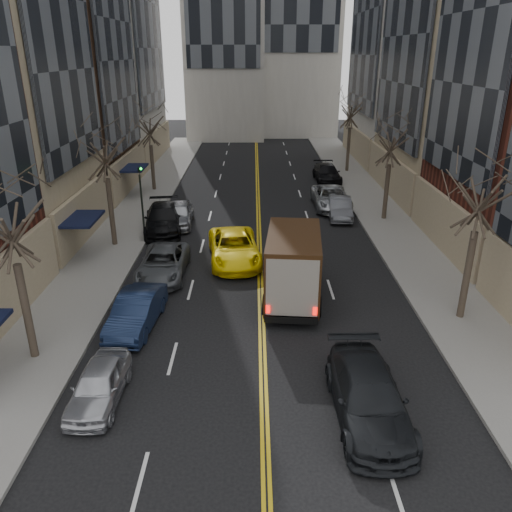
{
  "coord_description": "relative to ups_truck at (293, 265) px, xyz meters",
  "views": [
    {
      "loc": [
        -0.34,
        -8.37,
        11.04
      ],
      "look_at": [
        -0.24,
        13.05,
        2.2
      ],
      "focal_mm": 35.0,
      "sensor_mm": 36.0,
      "label": 1
    }
  ],
  "objects": [
    {
      "name": "tree_rt_near",
      "position": [
        7.29,
        -2.06,
        4.71
      ],
      "size": [
        3.2,
        3.2,
        8.71
      ],
      "color": "#382D23",
      "rests_on": "sidewalk_right"
    },
    {
      "name": "parked_rt_a",
      "position": [
        4.27,
        12.51,
        -1.03
      ],
      "size": [
        1.85,
        4.43,
        1.43
      ],
      "primitive_type": "imported",
      "rotation": [
        0.0,
        0.0,
        -0.08
      ],
      "color": "#53565C",
      "rests_on": "ground"
    },
    {
      "name": "tree_lf_mid",
      "position": [
        -10.31,
        6.94,
        4.86
      ],
      "size": [
        3.2,
        3.2,
        8.91
      ],
      "color": "#382D23",
      "rests_on": "sidewalk_left"
    },
    {
      "name": "tree_lf_far",
      "position": [
        -10.31,
        19.94,
        4.28
      ],
      "size": [
        3.2,
        3.2,
        8.12
      ],
      "color": "#382D23",
      "rests_on": "sidewalk_left"
    },
    {
      "name": "parked_lf_d",
      "position": [
        -7.81,
        9.77,
        -0.91
      ],
      "size": [
        3.06,
        5.96,
        1.65
      ],
      "primitive_type": "imported",
      "rotation": [
        0.0,
        0.0,
        0.13
      ],
      "color": "black",
      "rests_on": "ground"
    },
    {
      "name": "tree_rt_far",
      "position": [
        7.29,
        26.94,
        5.0
      ],
      "size": [
        3.2,
        3.2,
        9.11
      ],
      "color": "#382D23",
      "rests_on": "sidewalk_right"
    },
    {
      "name": "parked_lf_c",
      "position": [
        -6.61,
        2.61,
        -1.03
      ],
      "size": [
        2.38,
        5.14,
        1.43
      ],
      "primitive_type": "imported",
      "rotation": [
        0.0,
        0.0,
        0.0
      ],
      "color": "#4D5054",
      "rests_on": "ground"
    },
    {
      "name": "ups_truck",
      "position": [
        0.0,
        0.0,
        0.0
      ],
      "size": [
        3.02,
        6.49,
        3.45
      ],
      "rotation": [
        0.0,
        0.0,
        -0.09
      ],
      "color": "black",
      "rests_on": "ground"
    },
    {
      "name": "tree_rt_mid",
      "position": [
        7.29,
        11.94,
        4.43
      ],
      "size": [
        3.2,
        3.2,
        8.32
      ],
      "color": "#382D23",
      "rests_on": "sidewalk_right"
    },
    {
      "name": "observer_sedan",
      "position": [
        1.82,
        -8.43,
        -0.95
      ],
      "size": [
        2.3,
        5.47,
        1.58
      ],
      "rotation": [
        0.0,
        0.0,
        0.02
      ],
      "color": "black",
      "rests_on": "ground"
    },
    {
      "name": "tree_lf_near",
      "position": [
        -10.31,
        -5.06,
        4.5
      ],
      "size": [
        3.2,
        3.2,
        8.41
      ],
      "color": "#382D23",
      "rests_on": "sidewalk_left"
    },
    {
      "name": "taxi",
      "position": [
        -2.95,
        4.58,
        -0.93
      ],
      "size": [
        3.37,
        6.12,
        1.62
      ],
      "primitive_type": "imported",
      "rotation": [
        0.0,
        0.0,
        0.12
      ],
      "color": "yellow",
      "rests_on": "ground"
    },
    {
      "name": "parked_lf_b",
      "position": [
        -6.87,
        -2.66,
        -1.0
      ],
      "size": [
        2.0,
        4.63,
        1.48
      ],
      "primitive_type": "imported",
      "rotation": [
        0.0,
        0.0,
        -0.1
      ],
      "color": "#111D38",
      "rests_on": "ground"
    },
    {
      "name": "pedestrian",
      "position": [
        -0.73,
        2.73,
        -0.93
      ],
      "size": [
        0.41,
        0.6,
        1.62
      ],
      "primitive_type": "imported",
      "rotation": [
        0.0,
        0.0,
        1.53
      ],
      "color": "black",
      "rests_on": "ground"
    },
    {
      "name": "parked_rt_c",
      "position": [
        4.79,
        23.11,
        -0.98
      ],
      "size": [
        2.28,
        5.3,
        1.52
      ],
      "primitive_type": "imported",
      "rotation": [
        0.0,
        0.0,
        0.03
      ],
      "color": "black",
      "rests_on": "ground"
    },
    {
      "name": "parked_lf_a",
      "position": [
        -7.07,
        -7.57,
        -1.09
      ],
      "size": [
        1.61,
        3.85,
        1.3
      ],
      "primitive_type": "imported",
      "rotation": [
        0.0,
        0.0,
        -0.02
      ],
      "color": "#B7B9C0",
      "rests_on": "ground"
    },
    {
      "name": "sidewalk_left",
      "position": [
        -10.51,
        13.94,
        -1.66
      ],
      "size": [
        4.0,
        66.0,
        0.15
      ],
      "primitive_type": "cube",
      "color": "slate",
      "rests_on": "ground"
    },
    {
      "name": "parked_rt_b",
      "position": [
        3.98,
        14.9,
        -0.95
      ],
      "size": [
        2.62,
        5.68,
        1.58
      ],
      "primitive_type": "imported",
      "rotation": [
        0.0,
        0.0,
        0.0
      ],
      "color": "#A8ABAF",
      "rests_on": "ground"
    },
    {
      "name": "sidewalk_right",
      "position": [
        7.49,
        13.94,
        -1.66
      ],
      "size": [
        4.0,
        66.0,
        0.15
      ],
      "primitive_type": "cube",
      "color": "slate",
      "rests_on": "ground"
    },
    {
      "name": "parked_lf_e",
      "position": [
        -6.93,
        10.89,
        -0.95
      ],
      "size": [
        2.03,
        4.68,
        1.57
      ],
      "primitive_type": "imported",
      "rotation": [
        0.0,
        0.0,
        0.04
      ],
      "color": "#A6A9AE",
      "rests_on": "ground"
    },
    {
      "name": "traffic_signal",
      "position": [
        -8.9,
        8.93,
        1.08
      ],
      "size": [
        0.29,
        0.26,
        4.7
      ],
      "color": "black",
      "rests_on": "sidewalk_left"
    }
  ]
}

